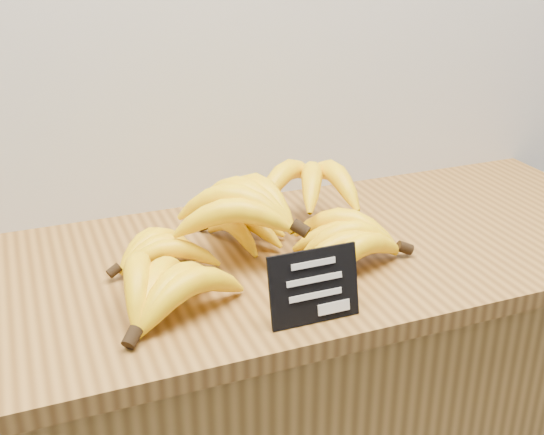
{
  "coord_description": "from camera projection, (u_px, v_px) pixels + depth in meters",
  "views": [
    {
      "loc": [
        -0.49,
        1.79,
        1.46
      ],
      "look_at": [
        -0.13,
        2.7,
        1.02
      ],
      "focal_mm": 45.0,
      "sensor_mm": 36.0,
      "label": 1
    }
  ],
  "objects": [
    {
      "name": "banana_pile",
      "position": [
        250.0,
        230.0,
        1.1
      ],
      "size": [
        0.57,
        0.37,
        0.13
      ],
      "color": "yellow",
      "rests_on": "counter_top"
    },
    {
      "name": "counter_top",
      "position": [
        261.0,
        263.0,
        1.15
      ],
      "size": [
        1.46,
        0.54,
        0.03
      ],
      "primitive_type": "cube",
      "color": "olive",
      "rests_on": "counter"
    },
    {
      "name": "chalkboard_sign",
      "position": [
        314.0,
        286.0,
        0.95
      ],
      "size": [
        0.13,
        0.03,
        0.1
      ],
      "primitive_type": "cube",
      "rotation": [
        -0.22,
        0.0,
        0.0
      ],
      "color": "black",
      "rests_on": "counter_top"
    }
  ]
}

